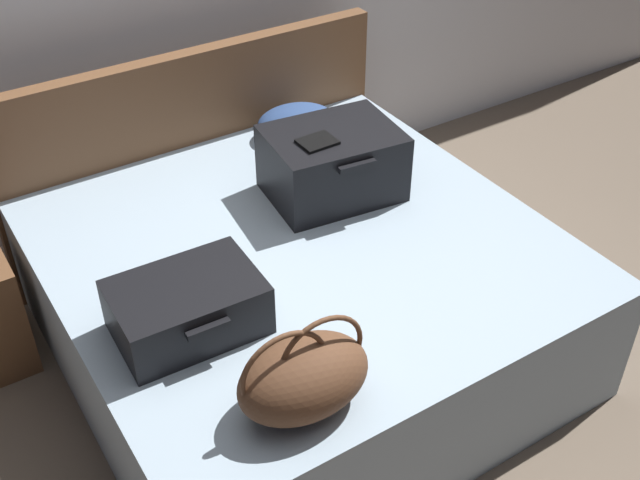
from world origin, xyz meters
TOP-DOWN VIEW (x-y plane):
  - ground_plane at (0.00, 0.00)m, footprint 12.00×12.00m
  - bed at (0.00, 0.40)m, footprint 1.82×1.80m
  - headboard at (0.00, 1.34)m, footprint 1.86×0.08m
  - hard_case_large at (0.29, 0.63)m, footprint 0.56×0.45m
  - hard_case_medium at (-0.56, 0.20)m, footprint 0.49×0.37m
  - duffel_bag at (-0.41, -0.29)m, footprint 0.42×0.29m
  - pillow_near_headboard at (0.41, 1.12)m, footprint 0.40×0.32m

SIDE VIEW (x-z plane):
  - ground_plane at x=0.00m, z-range 0.00..0.00m
  - bed at x=0.00m, z-range 0.00..0.55m
  - headboard at x=0.00m, z-range 0.00..0.98m
  - pillow_near_headboard at x=0.41m, z-range 0.55..0.69m
  - hard_case_medium at x=-0.56m, z-range 0.55..0.74m
  - duffel_bag at x=-0.41m, z-range 0.51..0.84m
  - hard_case_large at x=0.29m, z-range 0.55..0.85m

